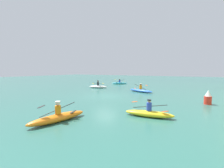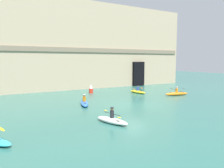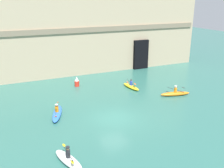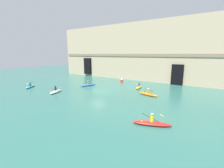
{
  "view_description": "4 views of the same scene",
  "coord_description": "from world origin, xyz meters",
  "px_view_note": "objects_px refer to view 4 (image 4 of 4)",
  "views": [
    {
      "loc": [
        14.1,
        8.87,
        2.87
      ],
      "look_at": [
        0.81,
        1.36,
        1.44
      ],
      "focal_mm": 24.0,
      "sensor_mm": 36.0,
      "label": 1
    },
    {
      "loc": [
        -13.31,
        -18.52,
        4.68
      ],
      "look_at": [
        -1.24,
        2.63,
        2.02
      ],
      "focal_mm": 35.0,
      "sensor_mm": 36.0,
      "label": 2
    },
    {
      "loc": [
        -8.46,
        -18.61,
        10.22
      ],
      "look_at": [
        0.86,
        2.42,
        2.37
      ],
      "focal_mm": 40.0,
      "sensor_mm": 36.0,
      "label": 3
    },
    {
      "loc": [
        16.27,
        -20.46,
        6.6
      ],
      "look_at": [
        1.28,
        2.7,
        1.03
      ],
      "focal_mm": 24.0,
      "sensor_mm": 36.0,
      "label": 4
    }
  ],
  "objects_px": {
    "kayak_blue": "(88,85)",
    "kayak_cyan": "(30,86)",
    "kayak_white": "(56,91)",
    "kayak_red": "(152,123)",
    "kayak_orange": "(148,94)",
    "marker_buoy": "(122,80)",
    "kayak_yellow": "(139,87)"
  },
  "relations": [
    {
      "from": "kayak_white",
      "to": "kayak_yellow",
      "type": "bearing_deg",
      "value": 118.34
    },
    {
      "from": "kayak_cyan",
      "to": "kayak_red",
      "type": "distance_m",
      "value": 25.78
    },
    {
      "from": "marker_buoy",
      "to": "kayak_blue",
      "type": "bearing_deg",
      "value": -119.09
    },
    {
      "from": "kayak_orange",
      "to": "kayak_cyan",
      "type": "bearing_deg",
      "value": 31.14
    },
    {
      "from": "kayak_orange",
      "to": "kayak_cyan",
      "type": "distance_m",
      "value": 22.93
    },
    {
      "from": "kayak_blue",
      "to": "kayak_yellow",
      "type": "relative_size",
      "value": 1.2
    },
    {
      "from": "kayak_orange",
      "to": "kayak_cyan",
      "type": "relative_size",
      "value": 1.11
    },
    {
      "from": "kayak_yellow",
      "to": "kayak_cyan",
      "type": "xyz_separation_m",
      "value": [
        -18.47,
        -11.26,
        -0.02
      ]
    },
    {
      "from": "kayak_yellow",
      "to": "kayak_red",
      "type": "bearing_deg",
      "value": -160.27
    },
    {
      "from": "kayak_orange",
      "to": "marker_buoy",
      "type": "distance_m",
      "value": 11.83
    },
    {
      "from": "kayak_blue",
      "to": "kayak_cyan",
      "type": "height_order",
      "value": "kayak_blue"
    },
    {
      "from": "kayak_blue",
      "to": "kayak_orange",
      "type": "relative_size",
      "value": 1.07
    },
    {
      "from": "marker_buoy",
      "to": "kayak_yellow",
      "type": "bearing_deg",
      "value": -30.23
    },
    {
      "from": "kayak_white",
      "to": "kayak_red",
      "type": "xyz_separation_m",
      "value": [
        17.78,
        -2.7,
        -0.03
      ]
    },
    {
      "from": "kayak_blue",
      "to": "kayak_white",
      "type": "distance_m",
      "value": 7.4
    },
    {
      "from": "kayak_orange",
      "to": "kayak_red",
      "type": "height_order",
      "value": "kayak_red"
    },
    {
      "from": "kayak_blue",
      "to": "kayak_white",
      "type": "relative_size",
      "value": 1.2
    },
    {
      "from": "kayak_yellow",
      "to": "marker_buoy",
      "type": "distance_m",
      "value": 6.69
    },
    {
      "from": "kayak_red",
      "to": "marker_buoy",
      "type": "bearing_deg",
      "value": 107.13
    },
    {
      "from": "kayak_blue",
      "to": "kayak_red",
      "type": "height_order",
      "value": "kayak_red"
    },
    {
      "from": "marker_buoy",
      "to": "kayak_white",
      "type": "bearing_deg",
      "value": -108.39
    },
    {
      "from": "kayak_orange",
      "to": "kayak_white",
      "type": "relative_size",
      "value": 1.13
    },
    {
      "from": "kayak_orange",
      "to": "kayak_cyan",
      "type": "height_order",
      "value": "kayak_orange"
    },
    {
      "from": "kayak_white",
      "to": "kayak_red",
      "type": "height_order",
      "value": "kayak_white"
    },
    {
      "from": "kayak_white",
      "to": "kayak_orange",
      "type": "bearing_deg",
      "value": 98.51
    },
    {
      "from": "kayak_cyan",
      "to": "kayak_white",
      "type": "bearing_deg",
      "value": -122.56
    },
    {
      "from": "kayak_blue",
      "to": "kayak_cyan",
      "type": "relative_size",
      "value": 1.18
    },
    {
      "from": "kayak_white",
      "to": "kayak_cyan",
      "type": "relative_size",
      "value": 0.98
    },
    {
      "from": "kayak_orange",
      "to": "kayak_white",
      "type": "xyz_separation_m",
      "value": [
        -13.95,
        -7.01,
        -0.01
      ]
    },
    {
      "from": "kayak_cyan",
      "to": "marker_buoy",
      "type": "xyz_separation_m",
      "value": [
        12.7,
        14.62,
        0.34
      ]
    },
    {
      "from": "kayak_white",
      "to": "kayak_red",
      "type": "bearing_deg",
      "value": 63.19
    },
    {
      "from": "kayak_yellow",
      "to": "kayak_orange",
      "type": "bearing_deg",
      "value": -148.91
    }
  ]
}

